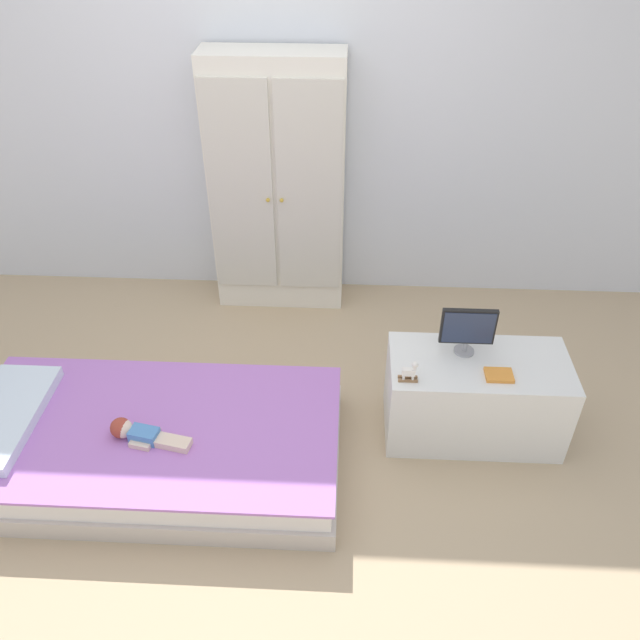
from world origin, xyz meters
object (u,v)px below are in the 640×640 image
(tv_stand, at_px, (474,397))
(book_orange, at_px, (499,375))
(tv_monitor, at_px, (468,329))
(bed, at_px, (154,444))
(doll, at_px, (135,432))
(wardrobe, at_px, (278,188))
(rocking_horse_toy, at_px, (410,372))

(tv_stand, relative_size, book_orange, 6.78)
(tv_monitor, bearing_deg, bed, -166.39)
(tv_stand, height_order, tv_monitor, tv_monitor)
(tv_stand, bearing_deg, doll, -167.28)
(bed, xyz_separation_m, tv_stand, (1.58, 0.29, 0.11))
(book_orange, bearing_deg, bed, -173.35)
(book_orange, bearing_deg, tv_stand, 123.76)
(bed, height_order, doll, doll)
(doll, xyz_separation_m, wardrobe, (0.52, 1.53, 0.51))
(tv_stand, xyz_separation_m, book_orange, (0.07, -0.10, 0.24))
(wardrobe, height_order, rocking_horse_toy, wardrobe)
(rocking_horse_toy, bearing_deg, tv_stand, 21.98)
(doll, relative_size, wardrobe, 0.25)
(rocking_horse_toy, bearing_deg, tv_monitor, 37.81)
(rocking_horse_toy, bearing_deg, wardrobe, 119.48)
(wardrobe, height_order, book_orange, wardrobe)
(doll, bearing_deg, book_orange, 9.01)
(wardrobe, xyz_separation_m, tv_monitor, (1.02, -1.09, -0.19))
(tv_monitor, height_order, rocking_horse_toy, tv_monitor)
(tv_stand, bearing_deg, tv_monitor, 135.32)
(wardrobe, bearing_deg, bed, -108.39)
(wardrobe, bearing_deg, book_orange, -47.42)
(bed, bearing_deg, doll, -118.36)
(bed, distance_m, rocking_horse_toy, 1.29)
(wardrobe, xyz_separation_m, book_orange, (1.16, -1.26, -0.32))
(bed, distance_m, tv_monitor, 1.62)
(wardrobe, distance_m, rocking_horse_toy, 1.53)
(bed, height_order, wardrobe, wardrobe)
(rocking_horse_toy, bearing_deg, bed, -173.18)
(wardrobe, xyz_separation_m, tv_stand, (1.09, -1.16, -0.56))
(bed, bearing_deg, book_orange, 6.65)
(wardrobe, xyz_separation_m, rocking_horse_toy, (0.74, -1.31, -0.28))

